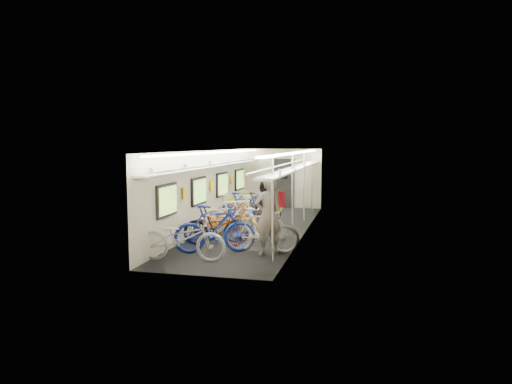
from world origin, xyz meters
The scene contains 17 objects.
train_car_shell centered at (-0.36, 0.71, 1.66)m, with size 10.00×10.00×10.00m.
bicycle_0 centered at (-0.75, -3.99, 0.52)m, with size 0.68×1.96×1.03m, color #B2B2B7.
bicycle_1 centered at (-0.29, -3.10, 0.58)m, with size 0.55×1.94×1.16m, color #1A2DA0.
bicycle_2 centered at (-0.57, -2.00, 0.46)m, with size 0.61×1.74×0.91m, color #983110.
bicycle_3 centered at (-0.52, -2.27, 0.51)m, with size 0.48×1.70×1.02m, color black.
bicycle_4 centered at (-0.46, -1.41, 0.49)m, with size 0.65×1.86×0.98m, color orange.
bicycle_5 centered at (-0.51, -0.65, 0.57)m, with size 0.54×1.91×1.15m, color silver.
bicycle_6 centered at (-0.69, -0.35, 0.46)m, with size 0.61×1.74×0.91m, color #BBB9BF.
bicycle_7 centered at (-0.43, 0.25, 0.55)m, with size 0.52×1.84×1.10m, color navy.
bicycle_8 centered at (-0.59, 1.13, 0.49)m, with size 0.65×1.85×0.97m, color #91300F.
bicycle_9 centered at (-0.25, 1.45, 0.49)m, with size 0.46×1.63×0.98m, color black.
bicycle_10 centered at (-0.64, 2.29, 0.55)m, with size 0.73×2.10×1.10m, color yellow.
bicycle_11 centered at (0.79, -2.81, 0.54)m, with size 0.51×1.80×1.08m, color silver.
bicycle_12 centered at (-0.63, 3.35, 0.50)m, with size 0.66×1.91×1.00m, color slate.
passenger_near centered at (0.99, -2.98, 0.94)m, with size 0.68×0.45×1.88m, color gray.
passenger_mid centered at (0.51, -1.21, 0.80)m, with size 0.78×0.61×1.61m, color black.
backpack centered at (1.18, -2.60, 1.28)m, with size 0.26×0.14×0.38m, color #A4101E.
Camera 1 is at (3.13, -13.30, 2.60)m, focal length 32.00 mm.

